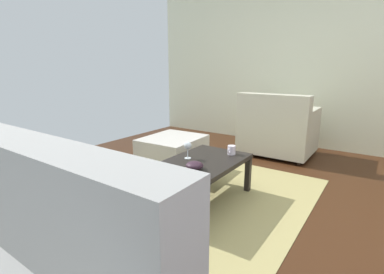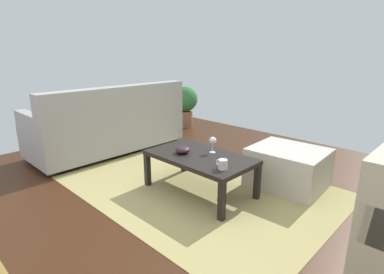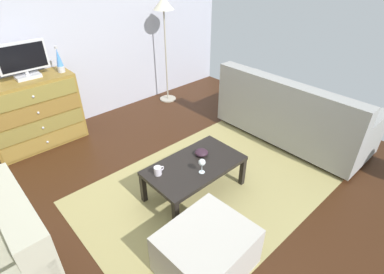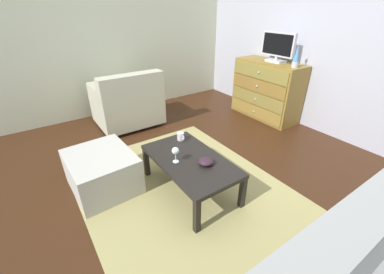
# 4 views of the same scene
# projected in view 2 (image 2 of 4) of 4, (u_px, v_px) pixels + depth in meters

# --- Properties ---
(ground_plane) EXTENTS (5.45, 5.06, 0.05)m
(ground_plane) POSITION_uv_depth(u_px,v_px,m) (199.00, 202.00, 2.80)
(ground_plane) COLOR #391F0F
(area_rug) EXTENTS (2.60, 1.90, 0.01)m
(area_rug) POSITION_uv_depth(u_px,v_px,m) (198.00, 186.00, 3.06)
(area_rug) COLOR tan
(area_rug) RESTS_ON ground_plane
(coffee_table) EXTENTS (1.02, 0.58, 0.38)m
(coffee_table) POSITION_uv_depth(u_px,v_px,m) (200.00, 159.00, 2.86)
(coffee_table) COLOR black
(coffee_table) RESTS_ON ground_plane
(wine_glass) EXTENTS (0.07, 0.07, 0.16)m
(wine_glass) POSITION_uv_depth(u_px,v_px,m) (213.00, 141.00, 2.89)
(wine_glass) COLOR silver
(wine_glass) RESTS_ON coffee_table
(mug) EXTENTS (0.11, 0.08, 0.08)m
(mug) POSITION_uv_depth(u_px,v_px,m) (223.00, 164.00, 2.50)
(mug) COLOR silver
(mug) RESTS_ON coffee_table
(bowl_decorative) EXTENTS (0.14, 0.14, 0.06)m
(bowl_decorative) POSITION_uv_depth(u_px,v_px,m) (183.00, 150.00, 2.90)
(bowl_decorative) COLOR #2F1C27
(bowl_decorative) RESTS_ON coffee_table
(couch_large) EXTENTS (0.85, 2.00, 0.90)m
(couch_large) POSITION_uv_depth(u_px,v_px,m) (111.00, 126.00, 4.05)
(couch_large) COLOR #332319
(couch_large) RESTS_ON ground_plane
(ottoman) EXTENTS (0.73, 0.63, 0.39)m
(ottoman) POSITION_uv_depth(u_px,v_px,m) (288.00, 167.00, 3.03)
(ottoman) COLOR #B7B1A8
(ottoman) RESTS_ON ground_plane
(potted_plant) EXTENTS (0.44, 0.44, 0.72)m
(potted_plant) POSITION_uv_depth(u_px,v_px,m) (185.00, 103.00, 5.36)
(potted_plant) COLOR brown
(potted_plant) RESTS_ON ground_plane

